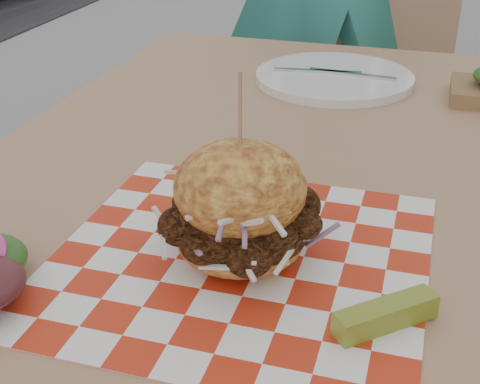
{
  "coord_description": "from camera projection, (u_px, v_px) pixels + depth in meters",
  "views": [
    {
      "loc": [
        0.14,
        -0.46,
        1.11
      ],
      "look_at": [
        -0.02,
        0.07,
        0.82
      ],
      "focal_mm": 50.0,
      "sensor_mm": 36.0,
      "label": 1
    }
  ],
  "objects": [
    {
      "name": "patio_table",
      "position": [
        284.0,
        222.0,
        0.88
      ],
      "size": [
        0.8,
        1.2,
        0.75
      ],
      "color": "tan",
      "rests_on": "ground"
    },
    {
      "name": "place_setting",
      "position": [
        334.0,
        78.0,
        1.15
      ],
      "size": [
        0.27,
        0.27,
        0.02
      ],
      "color": "white",
      "rests_on": "patio_table"
    },
    {
      "name": "sandwich",
      "position": [
        240.0,
        211.0,
        0.63
      ],
      "size": [
        0.17,
        0.17,
        0.19
      ],
      "color": "gold",
      "rests_on": "paper_liner"
    },
    {
      "name": "patio_chair",
      "position": [
        363.0,
        78.0,
        1.8
      ],
      "size": [
        0.48,
        0.49,
        0.95
      ],
      "rotation": [
        0.0,
        0.0,
        0.16
      ],
      "color": "tan",
      "rests_on": "ground"
    },
    {
      "name": "pickle_spear",
      "position": [
        386.0,
        315.0,
        0.56
      ],
      "size": [
        0.09,
        0.08,
        0.02
      ],
      "primitive_type": "cube",
      "rotation": [
        0.0,
        0.0,
        0.74
      ],
      "color": "olive",
      "rests_on": "paper_liner"
    },
    {
      "name": "paper_liner",
      "position": [
        240.0,
        259.0,
        0.66
      ],
      "size": [
        0.36,
        0.36,
        0.0
      ],
      "primitive_type": "cube",
      "color": "red",
      "rests_on": "patio_table"
    }
  ]
}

